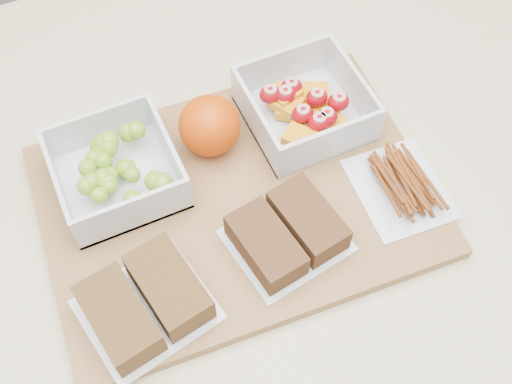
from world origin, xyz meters
TOP-DOWN VIEW (x-y plane):
  - counter at (0.00, 0.00)m, footprint 1.20×0.90m
  - cutting_board at (-0.01, 0.02)m, footprint 0.44×0.33m
  - grape_container at (-0.12, 0.09)m, footprint 0.13×0.13m
  - fruit_container at (0.11, 0.09)m, footprint 0.13×0.13m
  - orange at (-0.01, 0.10)m, footprint 0.07×0.07m
  - sandwich_bag_left at (-0.14, -0.06)m, footprint 0.14×0.13m
  - sandwich_bag_center at (0.02, -0.05)m, footprint 0.13×0.12m
  - pretzel_bag at (0.16, -0.04)m, footprint 0.10×0.12m

SIDE VIEW (x-z plane):
  - counter at x=0.00m, z-range 0.00..0.90m
  - cutting_board at x=-0.01m, z-range 0.90..0.92m
  - pretzel_bag at x=0.16m, z-range 0.92..0.94m
  - sandwich_bag_center at x=0.02m, z-range 0.92..0.95m
  - sandwich_bag_left at x=-0.14m, z-range 0.92..0.95m
  - fruit_container at x=0.11m, z-range 0.91..0.96m
  - grape_container at x=-0.12m, z-range 0.91..0.97m
  - orange at x=-0.01m, z-range 0.92..0.99m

